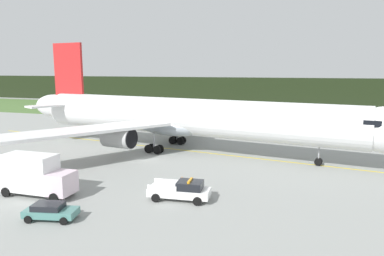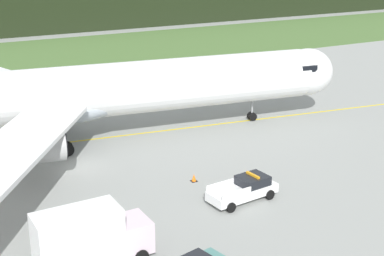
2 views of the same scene
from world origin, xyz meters
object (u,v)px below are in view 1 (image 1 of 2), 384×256
object	(u,v)px
catering_truck	(36,175)
staff_car	(50,211)
airliner	(182,117)
apron_cone	(182,179)
ops_pickup_truck	(182,190)

from	to	relation	value
catering_truck	staff_car	distance (m)	6.53
airliner	apron_cone	distance (m)	15.49
ops_pickup_truck	airliner	bearing A→B (deg)	109.59
airliner	ops_pickup_truck	world-z (taller)	airliner
catering_truck	staff_car	bearing A→B (deg)	-39.90
ops_pickup_truck	staff_car	bearing A→B (deg)	-139.36
apron_cone	ops_pickup_truck	bearing A→B (deg)	-70.90
ops_pickup_truck	catering_truck	world-z (taller)	catering_truck
ops_pickup_truck	apron_cone	size ratio (longest dim) A/B	9.10
airliner	staff_car	distance (m)	26.35
staff_car	apron_cone	bearing A→B (deg)	61.05
ops_pickup_truck	staff_car	xyz separation A→B (m)	(-8.34, -7.16, -0.20)
catering_truck	ops_pickup_truck	bearing A→B (deg)	12.98
staff_car	airliner	bearing A→B (deg)	86.38
catering_truck	apron_cone	world-z (taller)	catering_truck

